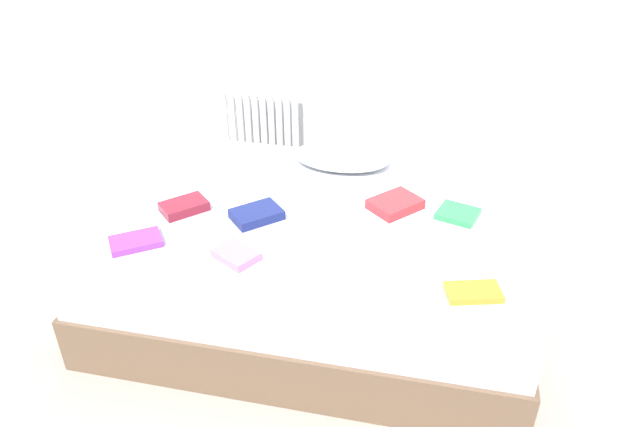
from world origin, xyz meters
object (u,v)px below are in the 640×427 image
pillow (342,157)px  textbook_maroon (184,206)px  bed (318,258)px  textbook_purple (136,242)px  textbook_navy (257,214)px  textbook_red (395,204)px  textbook_orange (473,292)px  textbook_pink (236,255)px  radiator (260,129)px  textbook_green (458,214)px

pillow → textbook_maroon: bearing=-135.8°
bed → textbook_maroon: bearing=-171.5°
pillow → textbook_purple: pillow is taller
bed → textbook_navy: textbook_navy is taller
pillow → textbook_red: 0.53m
textbook_maroon → textbook_navy: (0.37, 0.01, -0.00)m
textbook_red → textbook_purple: size_ratio=1.06×
textbook_orange → textbook_pink: bearing=162.1°
textbook_red → textbook_maroon: textbook_red is taller
radiator → textbook_purple: radiator is taller
pillow → textbook_navy: (-0.29, -0.64, -0.03)m
textbook_maroon → pillow: bearing=-2.2°
radiator → textbook_maroon: bearing=-89.0°
textbook_maroon → textbook_orange: textbook_maroon is taller
textbook_orange → textbook_navy: bearing=144.3°
textbook_green → textbook_purple: (-1.40, -0.55, 0.00)m
textbook_pink → textbook_navy: (-0.01, 0.33, 0.00)m
textbook_pink → textbook_maroon: bearing=169.6°
textbook_purple → bed: bearing=-6.3°
textbook_maroon → textbook_orange: 1.42m
pillow → textbook_pink: bearing=-106.3°
textbook_green → textbook_purple: textbook_purple is taller
bed → textbook_purple: bearing=-150.7°
textbook_pink → textbook_maroon: 0.50m
textbook_navy → textbook_orange: 1.07m
textbook_red → textbook_purple: 1.23m
textbook_pink → textbook_maroon: (-0.38, 0.32, 0.01)m
textbook_navy → textbook_purple: bearing=171.5°
textbook_red → textbook_maroon: bearing=145.1°
radiator → textbook_purple: size_ratio=2.49×
pillow → textbook_navy: bearing=-114.8°
textbook_green → textbook_navy: bearing=-149.2°
pillow → textbook_green: (0.64, -0.41, -0.04)m
bed → textbook_orange: bearing=-32.1°
radiator → textbook_navy: 1.36m
textbook_pink → textbook_green: (0.93, 0.56, -0.00)m
textbook_red → textbook_navy: (-0.64, -0.23, -0.00)m
textbook_red → textbook_maroon: 1.03m
textbook_red → textbook_navy: bearing=151.9°
bed → textbook_maroon: textbook_maroon is taller
bed → textbook_orange: 0.90m
textbook_green → textbook_orange: bearing=-65.9°
textbook_red → textbook_purple: (-1.10, -0.56, -0.01)m
textbook_orange → bed: bearing=132.2°
bed → textbook_pink: bearing=-122.4°
bed → pillow: bearing=88.4°
bed → textbook_green: textbook_green is taller
radiator → textbook_green: (1.33, -1.07, 0.13)m
textbook_pink → textbook_red: bearing=72.3°
pillow → bed: bearing=-91.6°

